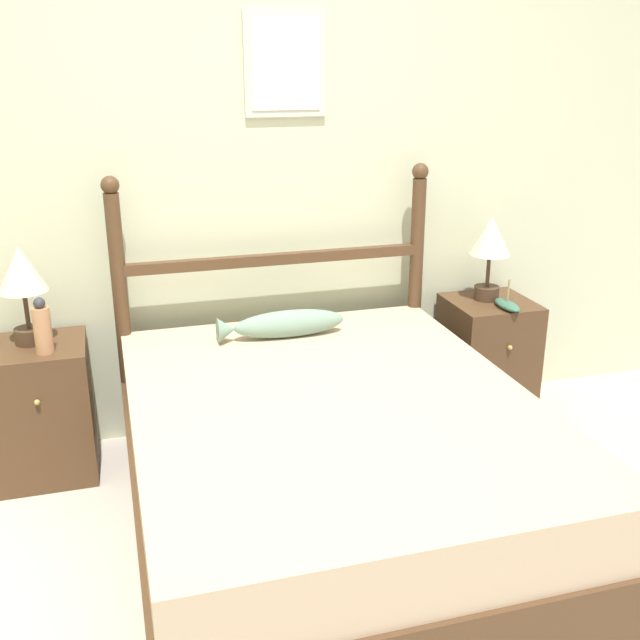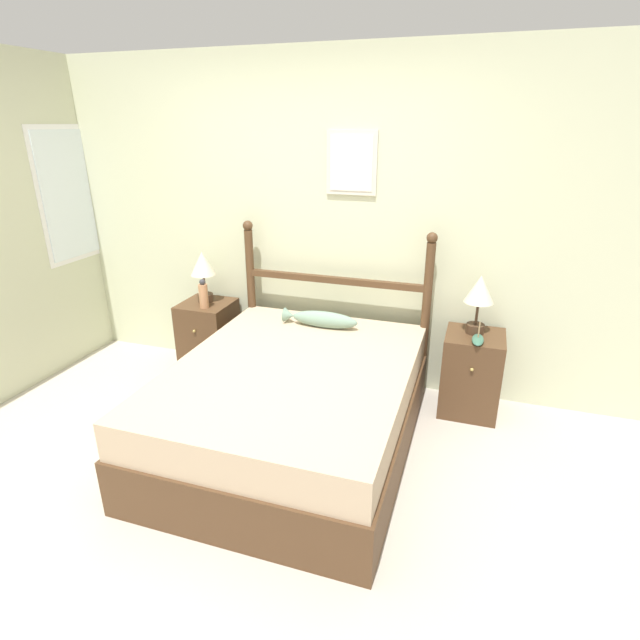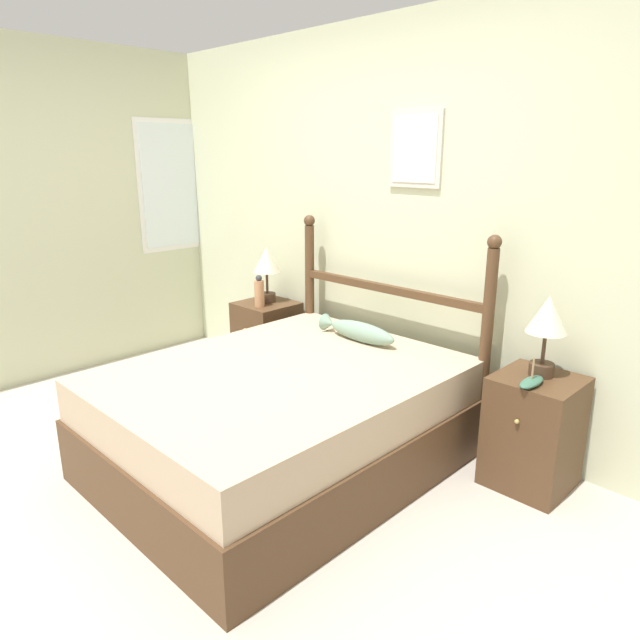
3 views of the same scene
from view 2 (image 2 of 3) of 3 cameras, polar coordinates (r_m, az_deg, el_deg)
ground_plane at (r=3.13m, az=-11.93°, el=-19.41°), size 16.00×16.00×0.00m
wall_back at (r=4.01m, az=-0.99°, el=10.82°), size 6.40×0.08×2.55m
bed at (r=3.34m, az=-3.10°, el=-9.81°), size 1.51×1.92×0.59m
headboard at (r=3.94m, az=1.61°, el=2.23°), size 1.52×0.08×1.31m
nightstand_left at (r=4.42m, az=-12.57°, el=-1.83°), size 0.41×0.43×0.62m
nightstand_right at (r=3.86m, az=16.88°, el=-5.84°), size 0.41×0.43×0.62m
table_lamp_left at (r=4.26m, az=-13.24°, el=5.84°), size 0.21×0.21×0.43m
table_lamp_right at (r=3.67m, az=17.75°, el=2.84°), size 0.21×0.21×0.43m
bottle at (r=4.17m, az=-13.18°, el=2.83°), size 0.07×0.07×0.24m
model_boat at (r=3.61m, az=17.59°, el=-2.15°), size 0.08×0.20×0.15m
fish_pillow at (r=3.75m, az=0.04°, el=0.11°), size 0.58×0.11×0.12m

